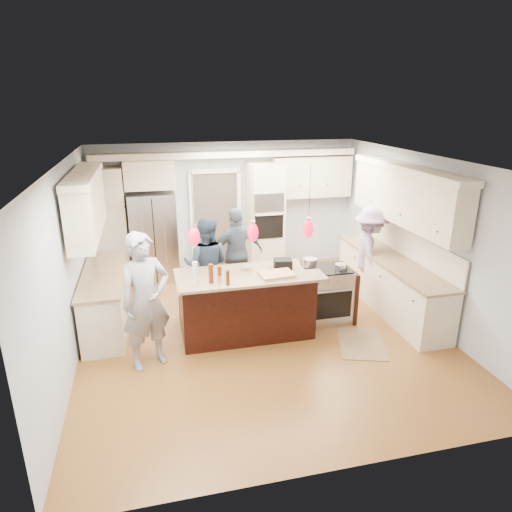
{
  "coord_description": "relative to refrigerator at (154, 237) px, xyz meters",
  "views": [
    {
      "loc": [
        -1.6,
        -6.33,
        3.54
      ],
      "look_at": [
        0.0,
        0.35,
        1.15
      ],
      "focal_mm": 32.0,
      "sensor_mm": 36.0,
      "label": 1
    }
  ],
  "objects": [
    {
      "name": "island_range",
      "position": [
        2.71,
        -2.49,
        -0.44
      ],
      "size": [
        0.82,
        0.71,
        0.92
      ],
      "color": "#B7B7BC",
      "rests_on": "ground"
    },
    {
      "name": "left_cabinets",
      "position": [
        -0.89,
        -1.84,
        0.16
      ],
      "size": [
        0.64,
        2.3,
        2.51
      ],
      "color": "beige",
      "rests_on": "ground"
    },
    {
      "name": "refrigerator",
      "position": [
        0.0,
        0.0,
        0.0
      ],
      "size": [
        0.9,
        0.7,
        1.8
      ],
      "primitive_type": "cube",
      "color": "#B7B7BC",
      "rests_on": "ground"
    },
    {
      "name": "pot_large",
      "position": [
        2.44,
        -2.37,
        0.09
      ],
      "size": [
        0.23,
        0.23,
        0.14
      ],
      "primitive_type": "cylinder",
      "color": "#B7B7BC",
      "rests_on": "island_range"
    },
    {
      "name": "kitchen_island",
      "position": [
        1.3,
        -2.57,
        -0.41
      ],
      "size": [
        2.1,
        1.46,
        1.12
      ],
      "color": "black",
      "rests_on": "ground"
    },
    {
      "name": "person_far_left",
      "position": [
        0.83,
        -1.65,
        -0.07
      ],
      "size": [
        0.96,
        0.85,
        1.66
      ],
      "primitive_type": "imported",
      "rotation": [
        0.0,
        0.0,
        2.82
      ],
      "color": "#2A3B53",
      "rests_on": "ground"
    },
    {
      "name": "room_shell",
      "position": [
        1.55,
        -2.64,
        0.92
      ],
      "size": [
        5.54,
        6.04,
        2.72
      ],
      "color": "#B2BCC6",
      "rests_on": "ground"
    },
    {
      "name": "person_far_right",
      "position": [
        1.46,
        -1.2,
        -0.06
      ],
      "size": [
        1.04,
        0.56,
        1.69
      ],
      "primitive_type": "imported",
      "rotation": [
        0.0,
        0.0,
        3.3
      ],
      "color": "#495966",
      "rests_on": "ground"
    },
    {
      "name": "person_range_side",
      "position": [
        3.8,
        -1.8,
        -0.04
      ],
      "size": [
        0.84,
        1.21,
        1.72
      ],
      "primitive_type": "imported",
      "rotation": [
        0.0,
        0.0,
        1.37
      ],
      "color": "#947AA5",
      "rests_on": "ground"
    },
    {
      "name": "drink_can",
      "position": [
        0.82,
        -3.18,
        0.27
      ],
      "size": [
        0.07,
        0.07,
        0.11
      ],
      "primitive_type": "cylinder",
      "rotation": [
        0.0,
        0.0,
        0.31
      ],
      "color": "#B7B7BC",
      "rests_on": "kitchen_island"
    },
    {
      "name": "oven_column",
      "position": [
        2.3,
        0.03,
        0.25
      ],
      "size": [
        0.72,
        0.69,
        2.3
      ],
      "color": "beige",
      "rests_on": "ground"
    },
    {
      "name": "cutting_board",
      "position": [
        1.66,
        -3.11,
        0.24
      ],
      "size": [
        0.51,
        0.38,
        0.04
      ],
      "primitive_type": "cube",
      "rotation": [
        0.0,
        0.0,
        0.09
      ],
      "color": "tan",
      "rests_on": "kitchen_island"
    },
    {
      "name": "person_bar_end",
      "position": [
        -0.19,
        -3.21,
        0.06
      ],
      "size": [
        0.83,
        0.71,
        1.92
      ],
      "primitive_type": "imported",
      "rotation": [
        0.0,
        0.0,
        0.42
      ],
      "color": "gray",
      "rests_on": "ground"
    },
    {
      "name": "beer_bottle_b",
      "position": [
        0.91,
        -3.29,
        0.33
      ],
      "size": [
        0.07,
        0.07,
        0.21
      ],
      "primitive_type": "cylinder",
      "rotation": [
        0.0,
        0.0,
        -0.38
      ],
      "color": "#49210D",
      "rests_on": "kitchen_island"
    },
    {
      "name": "floor_rug",
      "position": [
        2.93,
        -3.4,
        -0.89
      ],
      "size": [
        0.94,
        1.13,
        0.01
      ],
      "primitive_type": "cube",
      "rotation": [
        0.0,
        0.0,
        -0.31
      ],
      "color": "olive",
      "rests_on": "ground"
    },
    {
      "name": "ground_plane",
      "position": [
        1.55,
        -2.64,
        -0.9
      ],
      "size": [
        6.0,
        6.0,
        0.0
      ],
      "primitive_type": "plane",
      "color": "olive",
      "rests_on": "ground"
    },
    {
      "name": "pendant_lights",
      "position": [
        1.3,
        -3.15,
        0.9
      ],
      "size": [
        1.75,
        0.15,
        1.03
      ],
      "color": "black",
      "rests_on": "ground"
    },
    {
      "name": "water_bottle",
      "position": [
        0.49,
        -3.16,
        0.38
      ],
      "size": [
        0.08,
        0.08,
        0.33
      ],
      "primitive_type": "cylinder",
      "rotation": [
        0.0,
        0.0,
        0.12
      ],
      "color": "silver",
      "rests_on": "kitchen_island"
    },
    {
      "name": "back_upper_cabinets",
      "position": [
        0.8,
        0.12,
        0.77
      ],
      "size": [
        5.3,
        0.61,
        2.54
      ],
      "color": "beige",
      "rests_on": "ground"
    },
    {
      "name": "pot_small",
      "position": [
        2.88,
        -2.6,
        0.06
      ],
      "size": [
        0.18,
        0.18,
        0.09
      ],
      "primitive_type": "cylinder",
      "color": "#B7B7BC",
      "rests_on": "island_range"
    },
    {
      "name": "right_counter_run",
      "position": [
        3.99,
        -2.34,
        0.16
      ],
      "size": [
        0.64,
        3.1,
        2.51
      ],
      "color": "beige",
      "rests_on": "ground"
    },
    {
      "name": "beer_bottle_c",
      "position": [
        0.83,
        -3.15,
        0.33
      ],
      "size": [
        0.07,
        0.07,
        0.23
      ],
      "primitive_type": "cylinder",
      "rotation": [
        0.0,
        0.0,
        0.27
      ],
      "color": "#49210D",
      "rests_on": "kitchen_island"
    },
    {
      "name": "beer_bottle_a",
      "position": [
        0.71,
        -3.16,
        0.36
      ],
      "size": [
        0.09,
        0.09,
        0.27
      ],
      "primitive_type": "cylinder",
      "rotation": [
        0.0,
        0.0,
        -0.41
      ],
      "color": "#49210D",
      "rests_on": "kitchen_island"
    }
  ]
}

